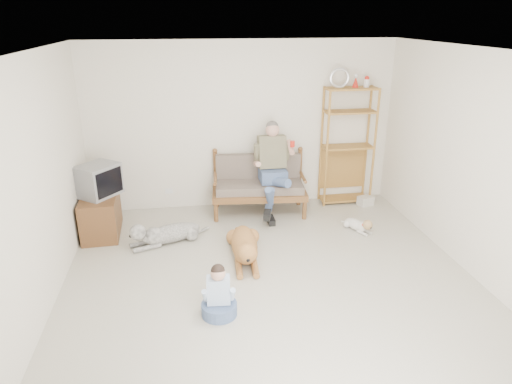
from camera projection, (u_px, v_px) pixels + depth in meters
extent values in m
plane|color=beige|center=(275.00, 291.00, 5.37)|extent=(5.50, 5.50, 0.00)
plane|color=white|center=(279.00, 52.00, 4.39)|extent=(5.50, 5.50, 0.00)
plane|color=silver|center=(242.00, 126.00, 7.41)|extent=(5.00, 0.00, 5.00)
plane|color=silver|center=(383.00, 366.00, 2.35)|extent=(5.00, 0.00, 5.00)
plane|color=silver|center=(29.00, 198.00, 4.50)|extent=(0.00, 5.50, 5.50)
plane|color=silver|center=(489.00, 172.00, 5.25)|extent=(0.00, 5.50, 5.50)
cube|color=brown|center=(259.00, 193.00, 7.38)|extent=(1.56, 0.84, 0.10)
cube|color=#6F6055|center=(259.00, 186.00, 7.34)|extent=(1.43, 0.73, 0.13)
cube|color=#6F6055|center=(257.00, 168.00, 7.48)|extent=(1.39, 0.25, 0.45)
cylinder|color=brown|center=(256.00, 155.00, 7.46)|extent=(1.40, 0.18, 0.05)
cylinder|color=brown|center=(218.00, 214.00, 7.08)|extent=(0.07, 0.07, 0.30)
cylinder|color=brown|center=(214.00, 181.00, 7.51)|extent=(0.07, 0.07, 0.95)
cylinder|color=brown|center=(305.00, 208.00, 7.28)|extent=(0.07, 0.07, 0.30)
cylinder|color=brown|center=(297.00, 177.00, 7.72)|extent=(0.07, 0.07, 0.95)
cube|color=slate|center=(273.00, 175.00, 7.28)|extent=(0.41, 0.39, 0.21)
cube|color=#7D7557|center=(272.00, 152.00, 7.24)|extent=(0.43, 0.30, 0.54)
sphere|color=tan|center=(272.00, 130.00, 7.09)|extent=(0.22, 0.22, 0.22)
sphere|color=#57514D|center=(272.00, 127.00, 7.09)|extent=(0.20, 0.20, 0.20)
cylinder|color=red|center=(292.00, 144.00, 7.01)|extent=(0.07, 0.07, 0.09)
cube|color=#A77934|center=(352.00, 88.00, 7.26)|extent=(0.83, 0.34, 0.03)
torus|color=silver|center=(339.00, 78.00, 7.17)|extent=(0.33, 0.05, 0.33)
cone|color=red|center=(356.00, 82.00, 7.24)|extent=(0.11, 0.11, 0.17)
cylinder|color=#A77934|center=(327.00, 150.00, 7.41)|extent=(0.04, 0.04, 1.96)
cylinder|color=#A77934|center=(321.00, 145.00, 7.70)|extent=(0.04, 0.04, 1.96)
cylinder|color=#A77934|center=(374.00, 148.00, 7.53)|extent=(0.04, 0.04, 1.96)
cylinder|color=#A77934|center=(367.00, 143.00, 7.82)|extent=(0.04, 0.04, 1.96)
cube|color=white|center=(365.00, 201.00, 7.77)|extent=(0.28, 0.24, 0.15)
cube|color=brown|center=(101.00, 215.00, 6.69)|extent=(0.53, 0.92, 0.60)
cube|color=brown|center=(81.00, 222.00, 6.45)|extent=(0.04, 0.40, 0.50)
cube|color=brown|center=(87.00, 210.00, 6.86)|extent=(0.04, 0.40, 0.50)
cube|color=gray|center=(98.00, 180.00, 6.53)|extent=(0.68, 0.70, 0.46)
cube|color=black|center=(109.00, 183.00, 6.43)|extent=(0.30, 0.38, 0.37)
cube|color=silver|center=(169.00, 191.00, 7.59)|extent=(0.12, 0.02, 0.08)
ellipsoid|color=#A57239|center=(244.00, 244.00, 6.15)|extent=(0.41, 0.99, 0.31)
sphere|color=#A57239|center=(246.00, 253.00, 5.87)|extent=(0.31, 0.31, 0.31)
sphere|color=#A57239|center=(247.00, 253.00, 5.60)|extent=(0.24, 0.24, 0.24)
ellipsoid|color=#A57239|center=(248.00, 259.00, 5.51)|extent=(0.12, 0.18, 0.09)
cylinder|color=#A57239|center=(242.00, 234.00, 6.63)|extent=(0.16, 0.39, 0.05)
ellipsoid|color=#A57239|center=(240.00, 253.00, 5.61)|extent=(0.06, 0.08, 0.12)
ellipsoid|color=#A57239|center=(254.00, 252.00, 5.63)|extent=(0.06, 0.08, 0.12)
ellipsoid|color=silver|center=(172.00, 233.00, 6.50)|extent=(0.91, 0.58, 0.26)
sphere|color=silver|center=(154.00, 236.00, 6.38)|extent=(0.26, 0.26, 0.26)
sphere|color=silver|center=(138.00, 232.00, 6.24)|extent=(0.22, 0.22, 0.22)
ellipsoid|color=silver|center=(131.00, 235.00, 6.20)|extent=(0.18, 0.15, 0.09)
cylinder|color=silver|center=(200.00, 231.00, 6.73)|extent=(0.29, 0.26, 0.04)
ellipsoid|color=silver|center=(138.00, 230.00, 6.31)|extent=(0.08, 0.07, 0.11)
ellipsoid|color=silver|center=(141.00, 234.00, 6.18)|extent=(0.08, 0.07, 0.11)
ellipsoid|color=silver|center=(356.00, 224.00, 6.89)|extent=(0.34, 0.44, 0.16)
sphere|color=silver|center=(362.00, 227.00, 6.80)|extent=(0.16, 0.16, 0.16)
sphere|color=#A98454|center=(368.00, 225.00, 6.70)|extent=(0.14, 0.14, 0.14)
ellipsoid|color=#A98454|center=(371.00, 227.00, 6.65)|extent=(0.10, 0.12, 0.06)
cylinder|color=silver|center=(346.00, 223.00, 7.06)|extent=(0.13, 0.13, 0.03)
cone|color=#A98454|center=(365.00, 223.00, 6.66)|extent=(0.04, 0.04, 0.05)
cone|color=#A98454|center=(369.00, 221.00, 6.72)|extent=(0.04, 0.04, 0.05)
torus|color=red|center=(366.00, 225.00, 6.71)|extent=(0.14, 0.14, 0.02)
cylinder|color=slate|center=(219.00, 309.00, 4.93)|extent=(0.39, 0.39, 0.14)
cube|color=silver|center=(218.00, 290.00, 4.86)|extent=(0.26, 0.18, 0.30)
sphere|color=tan|center=(218.00, 274.00, 4.77)|extent=(0.16, 0.16, 0.16)
sphere|color=black|center=(218.00, 271.00, 4.77)|extent=(0.15, 0.15, 0.15)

